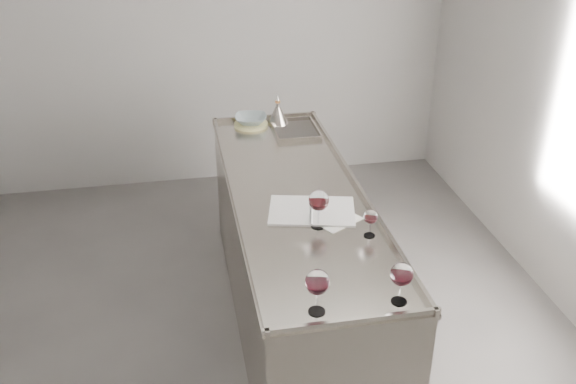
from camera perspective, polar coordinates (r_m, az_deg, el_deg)
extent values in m
cube|color=#504D4B|center=(3.97, -5.76, -15.01)|extent=(4.50, 5.00, 0.02)
cube|color=#9A9795|center=(5.57, -9.11, 14.27)|extent=(4.50, 0.02, 2.80)
cube|color=#9F988F|center=(3.96, 0.73, -6.24)|extent=(0.75, 2.40, 0.92)
cube|color=#9F988F|center=(3.72, 0.77, -0.23)|extent=(0.77, 2.42, 0.02)
cube|color=#9F988F|center=(2.74, 5.83, -11.37)|extent=(0.77, 0.02, 0.03)
cube|color=#9F988F|center=(4.77, -2.09, 6.67)|extent=(0.77, 0.02, 0.03)
cube|color=#9F988F|center=(3.66, -4.84, -0.39)|extent=(0.02, 2.42, 0.03)
cube|color=#9F988F|center=(3.79, 6.20, 0.59)|extent=(0.02, 2.42, 0.03)
cube|color=#595654|center=(4.56, 0.63, 5.38)|extent=(0.30, 0.38, 0.01)
cylinder|color=white|center=(2.80, 2.57, -10.54)|extent=(0.08, 0.08, 0.00)
cylinder|color=white|center=(2.77, 2.59, -9.68)|extent=(0.01, 0.01, 0.10)
ellipsoid|color=white|center=(2.71, 2.64, -8.01)|extent=(0.11, 0.11, 0.11)
cylinder|color=#390711|center=(2.72, 2.62, -8.42)|extent=(0.08, 0.08, 0.02)
cylinder|color=white|center=(3.39, 2.69, -3.02)|extent=(0.08, 0.08, 0.00)
cylinder|color=white|center=(3.36, 2.72, -2.24)|extent=(0.01, 0.01, 0.10)
ellipsoid|color=white|center=(3.31, 2.75, -0.75)|extent=(0.11, 0.11, 0.11)
cylinder|color=#3B080B|center=(3.33, 2.74, -1.11)|extent=(0.08, 0.08, 0.02)
cylinder|color=white|center=(2.89, 9.83, -9.55)|extent=(0.07, 0.07, 0.00)
cylinder|color=white|center=(2.86, 9.91, -8.75)|extent=(0.01, 0.01, 0.10)
ellipsoid|color=white|center=(2.81, 10.07, -7.21)|extent=(0.10, 0.10, 0.11)
cylinder|color=#36070E|center=(2.82, 10.03, -7.59)|extent=(0.07, 0.07, 0.02)
cylinder|color=white|center=(3.33, 7.25, -3.84)|extent=(0.06, 0.06, 0.00)
cylinder|color=white|center=(3.31, 7.29, -3.26)|extent=(0.01, 0.01, 0.07)
ellipsoid|color=white|center=(3.27, 7.36, -2.20)|extent=(0.07, 0.07, 0.08)
cylinder|color=#36070B|center=(3.28, 7.34, -2.45)|extent=(0.05, 0.05, 0.02)
cube|color=silver|center=(3.52, 0.19, -1.64)|extent=(0.30, 0.37, 0.01)
cube|color=silver|center=(3.52, 4.07, -1.72)|extent=(0.30, 0.37, 0.01)
cylinder|color=white|center=(3.51, 2.13, -1.59)|extent=(0.09, 0.32, 0.01)
cube|color=white|center=(3.50, 3.44, -1.96)|extent=(0.37, 0.41, 0.00)
cylinder|color=#C4C07F|center=(4.66, -3.31, 6.03)|extent=(0.32, 0.32, 0.02)
imported|color=gray|center=(4.64, -3.33, 6.46)|extent=(0.26, 0.26, 0.06)
cone|color=gray|center=(4.67, -0.91, 6.83)|extent=(0.15, 0.15, 0.13)
cylinder|color=gray|center=(4.64, -0.92, 7.76)|extent=(0.03, 0.03, 0.03)
cylinder|color=#A6642E|center=(4.63, -0.92, 8.04)|extent=(0.04, 0.04, 0.02)
cone|color=gray|center=(4.62, -0.93, 8.39)|extent=(0.03, 0.03, 0.04)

